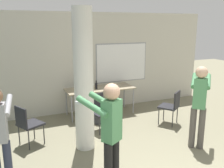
% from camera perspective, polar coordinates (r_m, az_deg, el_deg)
% --- Properties ---
extents(wall_back, '(8.00, 0.15, 2.80)m').
position_cam_1_polar(wall_back, '(7.14, -6.80, 4.80)').
color(wall_back, beige).
rests_on(wall_back, ground_plane).
extents(support_pillar, '(0.38, 0.38, 2.80)m').
position_cam_1_polar(support_pillar, '(4.87, -6.50, 0.71)').
color(support_pillar, silver).
rests_on(support_pillar, ground_plane).
extents(folding_table, '(1.89, 0.71, 0.75)m').
position_cam_1_polar(folding_table, '(6.90, -2.73, -1.31)').
color(folding_table, tan).
rests_on(folding_table, ground_plane).
extents(bottle_on_table, '(0.07, 0.07, 0.24)m').
position_cam_1_polar(bottle_on_table, '(6.77, -3.61, -0.40)').
color(bottle_on_table, black).
rests_on(bottle_on_table, folding_table).
extents(waste_bin, '(0.26, 0.26, 0.33)m').
position_cam_1_polar(waste_bin, '(6.43, -2.95, -7.51)').
color(waste_bin, '#38383D').
rests_on(waste_bin, ground_plane).
extents(chair_near_pillar, '(0.59, 0.59, 0.87)m').
position_cam_1_polar(chair_near_pillar, '(5.45, -18.78, -8.32)').
color(chair_near_pillar, '#232328').
rests_on(chair_near_pillar, ground_plane).
extents(chair_mid_room, '(0.61, 0.61, 0.87)m').
position_cam_1_polar(chair_mid_room, '(6.42, 13.43, -4.66)').
color(chair_mid_room, '#232328').
rests_on(chair_mid_room, ground_plane).
extents(chair_table_front, '(0.54, 0.54, 0.87)m').
position_cam_1_polar(chair_table_front, '(5.92, -2.87, -5.84)').
color(chair_table_front, '#232328').
rests_on(chair_table_front, ground_plane).
extents(person_playing_front, '(0.59, 0.68, 1.70)m').
position_cam_1_polar(person_playing_front, '(3.60, -0.43, -10.66)').
color(person_playing_front, black).
rests_on(person_playing_front, ground_plane).
extents(person_playing_side, '(0.64, 0.66, 1.69)m').
position_cam_1_polar(person_playing_side, '(5.24, 19.33, -3.63)').
color(person_playing_side, '#514C47').
rests_on(person_playing_side, ground_plane).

